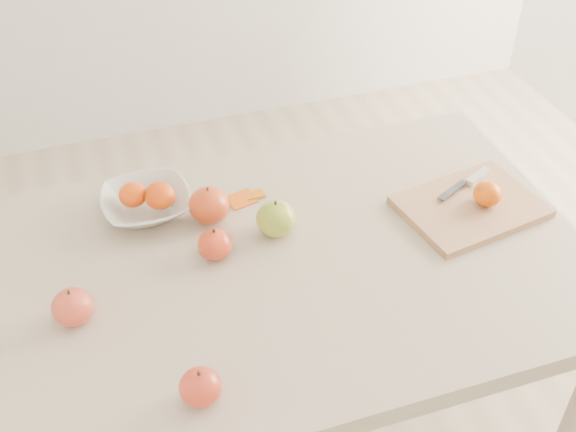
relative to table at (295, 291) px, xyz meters
name	(u,v)px	position (x,y,z in m)	size (l,w,h in m)	color
table	(295,291)	(0.00, 0.00, 0.00)	(1.20, 0.80, 0.75)	#C5B095
cutting_board	(470,207)	(0.41, 0.02, 0.11)	(0.30, 0.22, 0.02)	tan
board_tangerine	(488,194)	(0.44, 0.01, 0.14)	(0.06, 0.06, 0.05)	#CC5407
fruit_bowl	(146,203)	(-0.26, 0.24, 0.12)	(0.19, 0.19, 0.05)	silver
bowl_tangerine_near	(133,195)	(-0.29, 0.25, 0.15)	(0.06, 0.06, 0.05)	#DF3B07
bowl_tangerine_far	(160,196)	(-0.23, 0.23, 0.15)	(0.07, 0.07, 0.06)	#D14D07
orange_peel_a	(241,201)	(-0.06, 0.21, 0.10)	(0.06, 0.04, 0.00)	#D5590F
orange_peel_b	(254,195)	(-0.02, 0.22, 0.10)	(0.04, 0.04, 0.00)	#C66C0E
paring_knife	(474,179)	(0.46, 0.09, 0.12)	(0.16, 0.08, 0.01)	silver
apple_green	(276,219)	(-0.01, 0.09, 0.14)	(0.09, 0.09, 0.08)	olive
apple_red_a	(209,205)	(-0.14, 0.17, 0.14)	(0.09, 0.09, 0.08)	#A71807
apple_red_c	(200,387)	(-0.26, -0.28, 0.13)	(0.07, 0.07, 0.06)	maroon
apple_red_b	(215,244)	(-0.15, 0.06, 0.13)	(0.07, 0.07, 0.06)	#A51521
apple_red_d	(73,307)	(-0.44, -0.03, 0.13)	(0.08, 0.08, 0.07)	maroon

